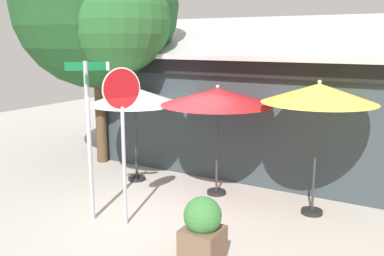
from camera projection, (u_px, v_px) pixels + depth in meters
The scene contains 9 objects.
ground_plane at pixel (157, 213), 9.00m from camera, with size 28.00×28.00×0.10m, color #ADA8A0.
cafe_building at pixel (264, 104), 12.45m from camera, with size 9.19×5.25×4.34m.
street_sign_post at pixel (89, 127), 8.22m from camera, with size 0.61×0.60×3.17m.
stop_sign at pixel (122, 117), 7.94m from camera, with size 0.31×0.74×3.06m.
patio_umbrella_ivory_left at pixel (134, 96), 10.56m from camera, with size 2.32×2.32×2.48m.
patio_umbrella_crimson_center at pixel (218, 97), 9.54m from camera, with size 2.59×2.59×2.57m.
patio_umbrella_mustard_right at pixel (319, 94), 8.35m from camera, with size 2.27×2.27×2.79m.
shade_tree at pixel (99, 8), 11.62m from camera, with size 4.89×4.60×6.80m.
sidewalk_planter at pixel (203, 228), 6.94m from camera, with size 0.63×0.63×1.07m.
Camera 1 is at (4.90, -6.92, 3.55)m, focal length 39.76 mm.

